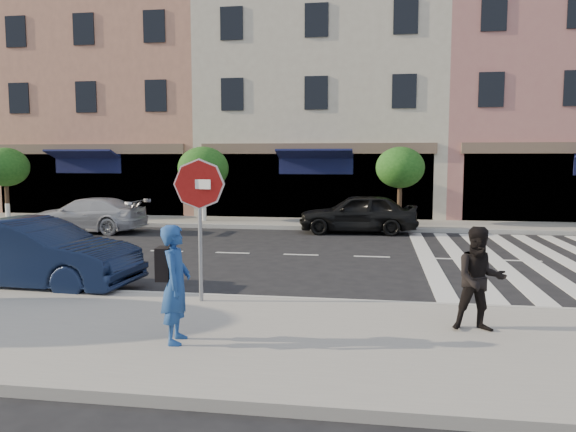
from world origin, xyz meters
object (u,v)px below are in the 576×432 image
Objects in this scene: stop_sign at (199,198)px; car_far_mid at (358,213)px; walker at (480,279)px; photographer at (176,284)px; car_near_mid at (32,254)px; car_far_left at (87,215)px.

stop_sign reaches higher than car_far_mid.
stop_sign is at bearing 163.68° from walker.
stop_sign is 11.29m from car_far_mid.
walker is 0.37× the size of car_far_mid.
car_far_mid is at bearing -16.40° from photographer.
car_near_mid reaches higher than car_far_mid.
car_far_left is at bearing 26.06° from photographer.
car_near_mid reaches higher than car_far_left.
walker is at bearing 7.12° from car_far_mid.
photographer is 5.42m from car_near_mid.
stop_sign is 0.59× the size of car_far_left.
car_far_mid is (2.10, 13.19, -0.26)m from photographer.
photographer is 0.38× the size of car_far_left.
car_far_left is 1.03× the size of car_far_mid.
walker is at bearing -99.47° from car_near_mid.
stop_sign is at bearing -100.11° from car_near_mid.
photographer is 14.22m from car_far_left.
stop_sign is at bearing -16.06° from car_far_mid.
photographer is at bearing -122.88° from car_near_mid.
stop_sign reaches higher than walker.
car_far_mid is at bearing 87.87° from stop_sign.
photographer is 1.06× the size of walker.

